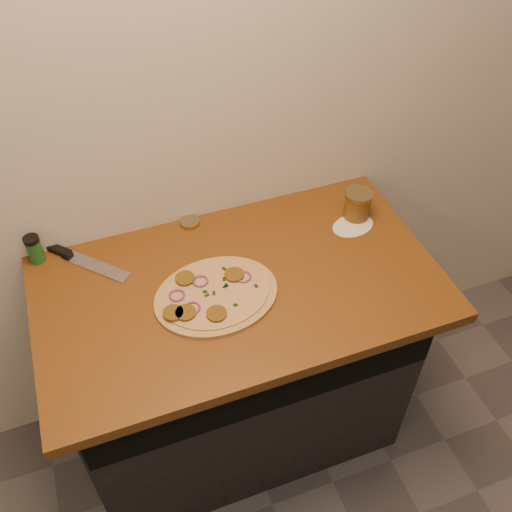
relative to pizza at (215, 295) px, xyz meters
name	(u,v)px	position (x,y,z in m)	size (l,w,h in m)	color
cabinet	(239,364)	(0.08, 0.06, -0.48)	(1.10, 0.60, 0.86)	black
countertop	(239,286)	(0.08, 0.03, -0.03)	(1.20, 0.70, 0.04)	brown
pizza	(215,295)	(0.00, 0.00, 0.00)	(0.39, 0.39, 0.02)	tan
chefs_knife	(73,257)	(-0.36, 0.30, 0.00)	(0.26, 0.27, 0.02)	#B7BAC1
mason_jar_lid	(190,222)	(0.02, 0.33, 0.00)	(0.07, 0.07, 0.01)	#9B8B5A
salsa_jar	(357,204)	(0.55, 0.18, 0.04)	(0.09, 0.09, 0.10)	maroon
spice_shaker	(35,249)	(-0.47, 0.33, 0.04)	(0.05, 0.05, 0.09)	#1C5A21
flour_spill	(353,226)	(0.52, 0.14, -0.01)	(0.15, 0.15, 0.00)	silver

